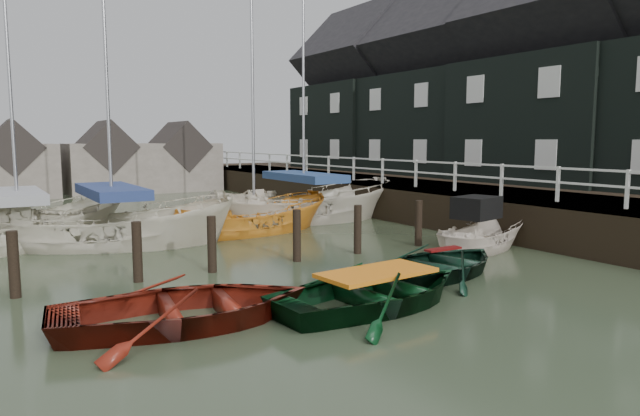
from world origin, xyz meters
TOP-DOWN VIEW (x-y plane):
  - ground at (0.00, 0.00)m, footprint 120.00×120.00m
  - pier at (9.48, 10.00)m, footprint 3.04×32.00m
  - land_strip at (15.00, 10.00)m, footprint 14.00×38.00m
  - quay_houses at (14.99, 8.66)m, footprint 6.52×28.14m
  - mooring_pilings at (-1.11, 3.00)m, footprint 13.72×0.22m
  - far_sheds at (0.83, 26.00)m, footprint 14.00×4.08m
  - rowboat_red at (-3.06, -0.56)m, footprint 4.98×3.87m
  - rowboat_green at (0.47, -1.45)m, footprint 4.70×3.53m
  - rowboat_dkgreen at (3.43, -0.21)m, footprint 4.59×3.74m
  - motorboat at (6.50, 1.43)m, footprint 4.13×2.28m
  - sailboat_a at (-4.96, 9.19)m, footprint 7.31×4.77m
  - sailboat_b at (-2.47, 7.98)m, footprint 7.85×5.45m
  - sailboat_c at (2.33, 8.04)m, footprint 6.38×3.12m
  - sailboat_d at (5.19, 9.46)m, footprint 8.14×4.03m

SIDE VIEW (x-z plane):
  - ground at x=0.00m, z-range 0.00..0.00m
  - land_strip at x=15.00m, z-range -0.75..0.75m
  - rowboat_red at x=-3.06m, z-range -0.47..0.47m
  - rowboat_green at x=0.47m, z-range -0.46..0.46m
  - rowboat_dkgreen at x=3.43m, z-range -0.42..0.42m
  - sailboat_c at x=2.33m, z-range -4.78..4.80m
  - sailboat_b at x=-2.47m, z-range -5.74..5.86m
  - sailboat_a at x=-4.96m, z-range -5.25..5.37m
  - sailboat_d at x=5.19m, z-range -6.82..6.94m
  - motorboat at x=6.50m, z-range -1.06..1.28m
  - mooring_pilings at x=-1.11m, z-range -0.40..1.40m
  - pier at x=9.48m, z-range -0.64..2.06m
  - far_sheds at x=0.83m, z-range -0.34..4.06m
  - quay_houses at x=14.99m, z-range 0.68..10.68m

